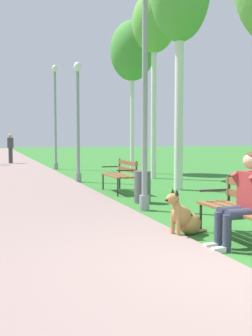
# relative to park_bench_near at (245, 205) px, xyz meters

# --- Properties ---
(paved_path) EXTENTS (3.70, 60.00, 0.04)m
(paved_path) POSITION_rel_park_bench_near_xyz_m (-2.54, 22.97, -0.49)
(paved_path) COLOR gray
(paved_path) RESTS_ON ground
(park_bench_near) EXTENTS (0.55, 1.50, 0.85)m
(park_bench_near) POSITION_rel_park_bench_near_xyz_m (0.00, 0.00, 0.00)
(park_bench_near) COLOR brown
(park_bench_near) RESTS_ON ground
(park_bench_mid) EXTENTS (0.55, 1.50, 0.85)m
(park_bench_mid) POSITION_rel_park_bench_near_xyz_m (-0.06, 5.44, 0.00)
(park_bench_mid) COLOR brown
(park_bench_mid) RESTS_ON ground
(person_seated_on_near_bench) EXTENTS (0.74, 0.49, 1.25)m
(person_seated_on_near_bench) POSITION_rel_park_bench_near_xyz_m (-0.21, -0.29, 0.17)
(person_seated_on_near_bench) COLOR #33384C
(person_seated_on_near_bench) RESTS_ON ground
(dog_shepherd) EXTENTS (0.81, 0.41, 0.71)m
(dog_shepherd) POSITION_rel_park_bench_near_xyz_m (-0.63, 0.57, -0.25)
(dog_shepherd) COLOR #B27F47
(dog_shepherd) RESTS_ON ground
(lamp_post_near) EXTENTS (0.24, 0.24, 4.63)m
(lamp_post_near) POSITION_rel_park_bench_near_xyz_m (-0.44, 2.72, 1.88)
(lamp_post_near) COLOR gray
(lamp_post_near) RESTS_ON ground
(lamp_post_mid) EXTENTS (0.24, 0.24, 3.82)m
(lamp_post_mid) POSITION_rel_park_bench_near_xyz_m (-0.61, 8.27, 1.47)
(lamp_post_mid) COLOR gray
(lamp_post_mid) RESTS_ON ground
(lamp_post_far) EXTENTS (0.24, 0.24, 4.68)m
(lamp_post_far) POSITION_rel_park_bench_near_xyz_m (-0.47, 13.97, 1.91)
(lamp_post_far) COLOR gray
(lamp_post_far) RESTS_ON ground
(birch_tree_fourth) EXTENTS (1.52, 1.56, 6.41)m
(birch_tree_fourth) POSITION_rel_park_bench_near_xyz_m (2.14, 8.63, 4.77)
(birch_tree_fourth) COLOR silver
(birch_tree_fourth) RESTS_ON ground
(birch_tree_fifth) EXTENTS (1.76, 1.88, 6.08)m
(birch_tree_fifth) POSITION_rel_park_bench_near_xyz_m (2.18, 11.03, 4.35)
(birch_tree_fifth) COLOR silver
(birch_tree_fifth) RESTS_ON ground
(litter_bin) EXTENTS (0.36, 0.36, 0.70)m
(litter_bin) POSITION_rel_park_bench_near_xyz_m (-0.14, 3.62, -0.16)
(litter_bin) COLOR #515156
(litter_bin) RESTS_ON ground
(pedestrian_further_distant) EXTENTS (0.32, 0.22, 1.65)m
(pedestrian_further_distant) POSITION_rel_park_bench_near_xyz_m (-2.23, 18.59, 0.33)
(pedestrian_further_distant) COLOR #383842
(pedestrian_further_distant) RESTS_ON ground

